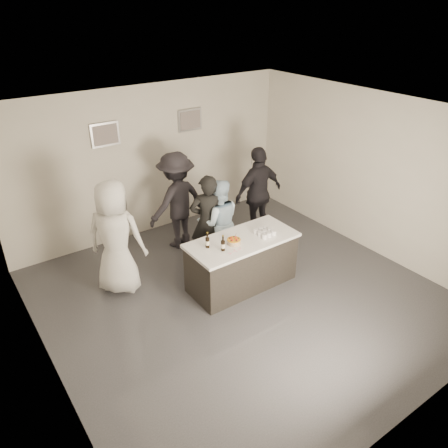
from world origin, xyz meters
The scene contains 19 objects.
floor centered at (0.00, 0.00, 0.00)m, with size 6.00×6.00×0.00m, color #3D3D42.
ceiling centered at (0.00, 0.00, 3.00)m, with size 6.00×6.00×0.00m, color white.
wall_back centered at (0.00, 3.00, 1.50)m, with size 6.00×0.04×3.00m, color beige.
wall_front centered at (0.00, -3.00, 1.50)m, with size 6.00×0.04×3.00m, color beige.
wall_left centered at (-3.00, 0.00, 1.50)m, with size 0.04×6.00×3.00m, color beige.
wall_right centered at (3.00, 0.00, 1.50)m, with size 0.04×6.00×3.00m, color beige.
picture_left centered at (-0.90, 2.97, 2.20)m, with size 0.54×0.04×0.44m, color #B2B2B7.
picture_right centered at (0.90, 2.97, 2.20)m, with size 0.54×0.04×0.44m, color #B2B2B7.
bar_counter centered at (0.21, 0.28, 0.45)m, with size 1.86×0.86×0.90m, color white.
cake centered at (0.01, 0.24, 0.94)m, with size 0.22×0.22×0.07m, color orange.
beer_bottle_a centered at (-0.40, 0.39, 1.03)m, with size 0.07×0.07×0.26m, color black.
beer_bottle_b centered at (-0.25, 0.17, 1.03)m, with size 0.07×0.07×0.26m, color black.
tumbler_cluster centered at (0.62, 0.20, 0.94)m, with size 0.30×0.30×0.08m, color gold.
candles centered at (-0.11, 0.04, 0.90)m, with size 0.24×0.08×0.01m, color pink.
person_main_black centered at (0.12, 1.17, 0.88)m, with size 0.64×0.42×1.75m, color black.
person_main_blue centered at (0.34, 1.14, 0.81)m, with size 0.79×0.62×1.62m, color silver.
person_guest_left centered at (-1.52, 1.39, 0.98)m, with size 0.96×0.62×1.96m, color silver.
person_guest_right centered at (1.54, 1.49, 0.95)m, with size 1.11×0.46×1.90m, color black.
person_guest_back centered at (0.02, 2.09, 0.96)m, with size 1.24×0.71×1.92m, color black.
Camera 1 is at (-3.62, -4.61, 4.46)m, focal length 35.00 mm.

